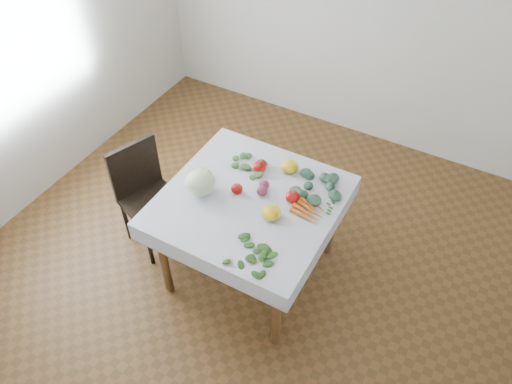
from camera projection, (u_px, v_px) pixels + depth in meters
ground at (251, 268)px, 3.80m from camera, size 4.00×4.00×0.00m
left_wall at (5, 43)px, 3.54m from camera, size 0.04×4.00×2.70m
table at (250, 210)px, 3.34m from camera, size 1.00×1.00×0.75m
tablecloth at (250, 200)px, 3.27m from camera, size 1.12×1.12×0.01m
chair at (145, 189)px, 3.70m from camera, size 0.50×0.50×0.87m
cabbage at (200, 183)px, 3.25m from camera, size 0.25×0.25×0.17m
tomato_a at (261, 164)px, 3.47m from camera, size 0.10×0.10×0.06m
tomato_b at (260, 167)px, 3.44m from camera, size 0.11×0.11×0.08m
tomato_c at (237, 189)px, 3.29m from camera, size 0.09×0.09×0.07m
tomato_d at (292, 197)px, 3.23m from camera, size 0.11×0.11×0.08m
heirloom_back at (290, 167)px, 3.43m from camera, size 0.15×0.15×0.08m
heirloom_front at (271, 213)px, 3.12m from camera, size 0.13×0.13×0.08m
onion_a at (264, 185)px, 3.32m from camera, size 0.08×0.08×0.06m
onion_b at (262, 191)px, 3.28m from camera, size 0.08×0.08×0.06m
tomatillo_cluster at (207, 178)px, 3.38m from camera, size 0.16×0.10×0.04m
carrot_bunch at (309, 209)px, 3.18m from camera, size 0.23×0.24×0.03m
kale_bunch at (322, 188)px, 3.31m from camera, size 0.37×0.30×0.05m
basil_bunch at (251, 255)px, 2.93m from camera, size 0.31×0.22×0.01m
dill_bunch at (248, 165)px, 3.49m from camera, size 0.22×0.21×0.03m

